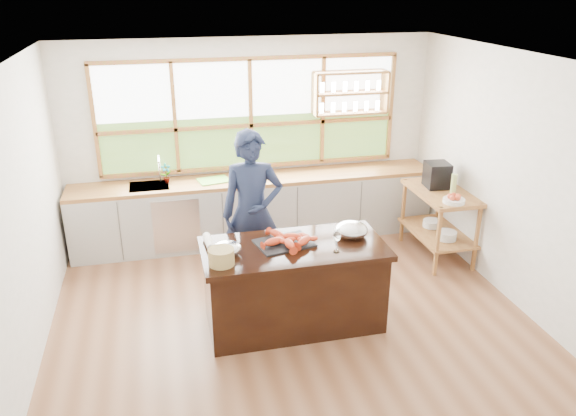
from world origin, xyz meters
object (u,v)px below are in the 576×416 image
object	(u,v)px
espresso_machine	(437,175)
wicker_basket	(221,257)
cook	(252,213)
island	(294,285)

from	to	relation	value
espresso_machine	wicker_basket	distance (m)	3.29
cook	espresso_machine	world-z (taller)	cook
espresso_machine	wicker_basket	xyz separation A→B (m)	(-2.94, -1.47, -0.08)
island	wicker_basket	world-z (taller)	wicker_basket
cook	espresso_machine	xyz separation A→B (m)	(2.46, 0.42, 0.12)
wicker_basket	island	bearing A→B (deg)	16.37
island	espresso_machine	bearing A→B (deg)	29.80
cook	island	bearing A→B (deg)	-65.75
espresso_machine	wicker_basket	world-z (taller)	espresso_machine
espresso_machine	wicker_basket	bearing A→B (deg)	-147.55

